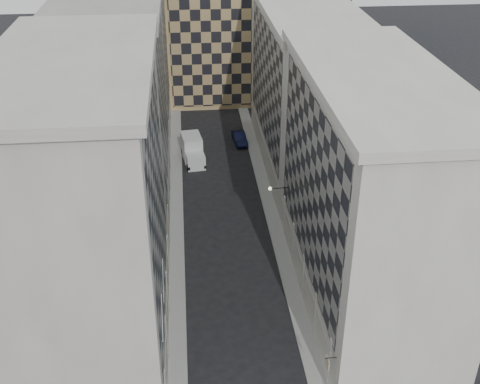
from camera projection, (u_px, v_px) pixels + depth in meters
sidewalk_west at (177, 215)px, 66.42m from camera, size 1.50×100.00×0.15m
sidewalk_east at (271, 210)px, 67.29m from camera, size 1.50×100.00×0.15m
bldg_left_a at (92, 217)px, 43.71m from camera, size 10.80×22.80×23.70m
bldg_left_b at (117, 111)px, 63.02m from camera, size 10.80×22.80×22.70m
bldg_left_c at (131, 55)px, 82.34m from camera, size 10.80×22.80×21.70m
bldg_right_a at (366, 194)px, 49.72m from camera, size 10.80×26.80×20.70m
bldg_right_b at (305, 89)px, 73.37m from camera, size 10.80×28.80×19.70m
tan_block at (218, 38)px, 95.28m from camera, size 16.80×14.80×18.80m
flagpoles_left at (163, 298)px, 41.66m from camera, size 0.10×6.33×2.33m
bracket_lamp at (272, 188)px, 59.01m from camera, size 1.98×0.36×0.36m
box_truck at (193, 151)px, 77.63m from camera, size 3.14×6.12×3.21m
dark_car at (240, 138)px, 82.67m from camera, size 2.01×4.70×1.51m
shop_sign at (328, 362)px, 42.05m from camera, size 0.89×0.78×0.86m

